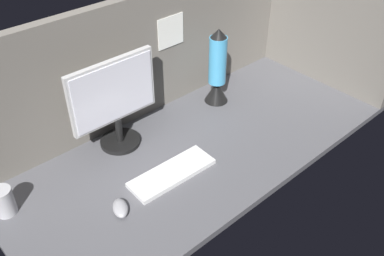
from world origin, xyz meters
The scene contains 8 objects.
ground_plane centered at (0.00, 0.00, -1.50)cm, with size 180.00×80.00×3.00cm, color #515156.
cubicle_wall_back centered at (0.02, 37.50, 29.39)cm, with size 180.00×5.50×58.75cm.
cubicle_wall_side centered at (87.50, 0.00, 29.37)cm, with size 5.00×80.00×58.75cm, color slate.
monitor centered at (-26.87, 25.12, 22.57)cm, with size 40.34×18.00×40.99cm.
keyboard centered at (-22.92, -7.10, 1.00)cm, with size 37.00×13.00×2.00cm, color silver.
mouse centered at (-49.92, -9.50, 1.70)cm, with size 5.60×9.60×3.40cm, color #99999E.
mug_steel centered at (-81.74, 18.52, 5.64)cm, with size 7.80×7.80×11.28cm.
lava_lamp centered at (29.55, 20.71, 16.52)cm, with size 12.03×12.03×39.37cm.
Camera 1 is at (-102.50, -108.55, 121.81)cm, focal length 40.04 mm.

